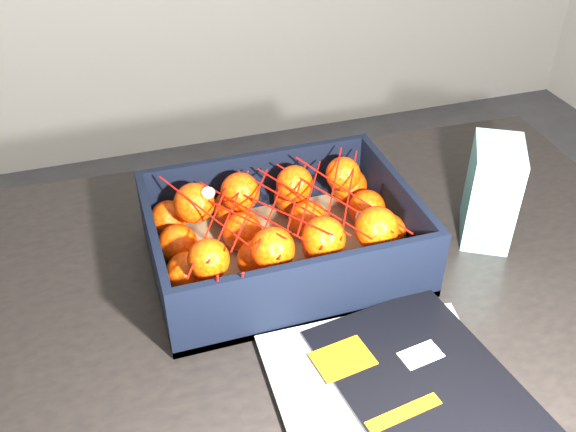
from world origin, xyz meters
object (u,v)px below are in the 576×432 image
object	(u,v)px
magazine_stack	(400,390)
retail_carton	(491,192)
table	(313,329)
produce_crate	(282,243)

from	to	relation	value
magazine_stack	retail_carton	bearing A→B (deg)	42.96
table	magazine_stack	size ratio (longest dim) A/B	3.94
produce_crate	retail_carton	xyz separation A→B (m)	(0.34, -0.03, 0.05)
table	magazine_stack	world-z (taller)	magazine_stack
magazine_stack	retail_carton	xyz separation A→B (m)	(0.28, 0.26, 0.07)
table	magazine_stack	xyz separation A→B (m)	(0.03, -0.23, 0.11)
produce_crate	retail_carton	size ratio (longest dim) A/B	2.38
table	magazine_stack	bearing A→B (deg)	-81.93
magazine_stack	retail_carton	distance (m)	0.39
magazine_stack	produce_crate	distance (m)	0.30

